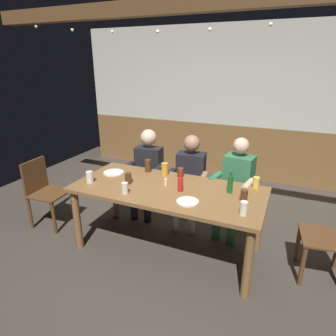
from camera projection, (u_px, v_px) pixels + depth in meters
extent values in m
plane|color=#423A33|center=(163.00, 254.00, 3.29)|extent=(6.74, 6.74, 0.00)
cube|color=beige|center=(228.00, 76.00, 5.04)|extent=(5.62, 0.12, 1.70)
cube|color=brown|center=(223.00, 150.00, 5.50)|extent=(5.62, 0.12, 0.97)
cube|color=brown|center=(185.00, 5.00, 2.88)|extent=(5.05, 0.14, 0.16)
cube|color=brown|center=(167.00, 190.00, 3.14)|extent=(2.07, 0.94, 0.04)
cylinder|color=brown|center=(77.00, 220.00, 3.30)|extent=(0.08, 0.08, 0.73)
cylinder|color=brown|center=(248.00, 264.00, 2.58)|extent=(0.08, 0.08, 0.73)
cylinder|color=brown|center=(115.00, 193.00, 3.97)|extent=(0.08, 0.08, 0.73)
cylinder|color=brown|center=(259.00, 222.00, 3.25)|extent=(0.08, 0.08, 0.73)
cube|color=black|center=(149.00, 164.00, 4.05)|extent=(0.38, 0.24, 0.49)
sphere|color=beige|center=(148.00, 137.00, 3.92)|extent=(0.22, 0.22, 0.22)
cylinder|color=black|center=(152.00, 184.00, 3.98)|extent=(0.16, 0.39, 0.13)
cylinder|color=black|center=(139.00, 182.00, 4.04)|extent=(0.16, 0.39, 0.13)
cylinder|color=black|center=(147.00, 207.00, 3.90)|extent=(0.10, 0.10, 0.42)
cylinder|color=black|center=(134.00, 205.00, 3.96)|extent=(0.10, 0.10, 0.42)
cylinder|color=black|center=(157.00, 170.00, 3.76)|extent=(0.10, 0.29, 0.08)
cylinder|color=black|center=(128.00, 167.00, 3.89)|extent=(0.10, 0.29, 0.08)
cube|color=black|center=(191.00, 171.00, 3.82)|extent=(0.39, 0.27, 0.49)
sphere|color=#9E755B|center=(192.00, 143.00, 3.69)|extent=(0.21, 0.21, 0.21)
cylinder|color=silver|center=(195.00, 192.00, 3.73)|extent=(0.18, 0.43, 0.13)
cylinder|color=silver|center=(181.00, 190.00, 3.78)|extent=(0.18, 0.43, 0.13)
cylinder|color=silver|center=(191.00, 218.00, 3.63)|extent=(0.10, 0.10, 0.42)
cylinder|color=silver|center=(176.00, 216.00, 3.69)|extent=(0.10, 0.10, 0.42)
cylinder|color=#9E755B|center=(203.00, 178.00, 3.52)|extent=(0.11, 0.29, 0.08)
cylinder|color=black|center=(170.00, 174.00, 3.64)|extent=(0.11, 0.29, 0.08)
cube|color=#33724C|center=(238.00, 176.00, 3.58)|extent=(0.38, 0.29, 0.53)
sphere|color=beige|center=(241.00, 146.00, 3.44)|extent=(0.19, 0.19, 0.19)
cylinder|color=#33724C|center=(240.00, 201.00, 3.49)|extent=(0.20, 0.45, 0.13)
cylinder|color=#33724C|center=(225.00, 197.00, 3.59)|extent=(0.20, 0.45, 0.13)
cylinder|color=#33724C|center=(231.00, 228.00, 3.41)|extent=(0.10, 0.10, 0.42)
cylinder|color=#33724C|center=(217.00, 224.00, 3.51)|extent=(0.10, 0.10, 0.42)
cylinder|color=beige|center=(248.00, 185.00, 3.26)|extent=(0.12, 0.29, 0.08)
cylinder|color=#33724C|center=(215.00, 178.00, 3.47)|extent=(0.12, 0.29, 0.08)
cube|color=brown|center=(325.00, 238.00, 2.81)|extent=(0.49, 0.49, 0.02)
cylinder|color=brown|center=(302.00, 266.00, 2.77)|extent=(0.04, 0.04, 0.44)
cylinder|color=brown|center=(298.00, 243.00, 3.11)|extent=(0.04, 0.04, 0.44)
cube|color=brown|center=(50.00, 193.00, 3.76)|extent=(0.47, 0.47, 0.02)
cube|color=brown|center=(35.00, 175.00, 3.75)|extent=(0.06, 0.40, 0.42)
cylinder|color=brown|center=(73.00, 205.00, 3.95)|extent=(0.04, 0.04, 0.44)
cylinder|color=brown|center=(54.00, 218.00, 3.61)|extent=(0.04, 0.04, 0.44)
cylinder|color=brown|center=(50.00, 201.00, 4.07)|extent=(0.04, 0.04, 0.44)
cylinder|color=brown|center=(30.00, 213.00, 3.74)|extent=(0.04, 0.04, 0.44)
cylinder|color=#F9E08C|center=(166.00, 182.00, 3.19)|extent=(0.04, 0.04, 0.08)
cylinder|color=white|center=(188.00, 202.00, 2.81)|extent=(0.22, 0.22, 0.01)
cylinder|color=white|center=(114.00, 173.00, 3.54)|extent=(0.25, 0.25, 0.01)
cylinder|color=#195923|center=(230.00, 184.00, 2.99)|extent=(0.06, 0.06, 0.18)
cylinder|color=#195923|center=(231.00, 174.00, 2.95)|extent=(0.03, 0.03, 0.05)
cylinder|color=red|center=(180.00, 184.00, 3.03)|extent=(0.06, 0.06, 0.15)
cylinder|color=red|center=(181.00, 174.00, 2.99)|extent=(0.02, 0.02, 0.08)
cylinder|color=#4C2D19|center=(180.00, 172.00, 3.42)|extent=(0.08, 0.08, 0.11)
cylinder|color=#E5C64C|center=(256.00, 182.00, 3.12)|extent=(0.07, 0.07, 0.12)
cylinder|color=#4C2D19|center=(244.00, 196.00, 2.81)|extent=(0.07, 0.07, 0.12)
cylinder|color=gold|center=(165.00, 169.00, 3.46)|extent=(0.08, 0.08, 0.15)
cylinder|color=white|center=(90.00, 177.00, 3.25)|extent=(0.08, 0.08, 0.13)
cylinder|color=white|center=(125.00, 188.00, 2.98)|extent=(0.07, 0.07, 0.12)
cylinder|color=white|center=(244.00, 208.00, 2.56)|extent=(0.07, 0.07, 0.13)
cylinder|color=#4C2D19|center=(128.00, 178.00, 3.23)|extent=(0.07, 0.07, 0.13)
cylinder|color=#4C2D19|center=(148.00, 166.00, 3.57)|extent=(0.08, 0.08, 0.16)
sphere|color=#F9EAB2|center=(36.00, 27.00, 3.62)|extent=(0.04, 0.04, 0.04)
sphere|color=#F9EAB2|center=(72.00, 30.00, 3.43)|extent=(0.04, 0.04, 0.04)
sphere|color=#F9EAB2|center=(112.00, 32.00, 3.23)|extent=(0.04, 0.04, 0.04)
sphere|color=#F9EAB2|center=(158.00, 32.00, 3.02)|extent=(0.04, 0.04, 0.04)
sphere|color=#F9EAB2|center=(210.00, 29.00, 2.81)|extent=(0.04, 0.04, 0.04)
sphere|color=#F9EAB2|center=(271.00, 24.00, 2.59)|extent=(0.04, 0.04, 0.04)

